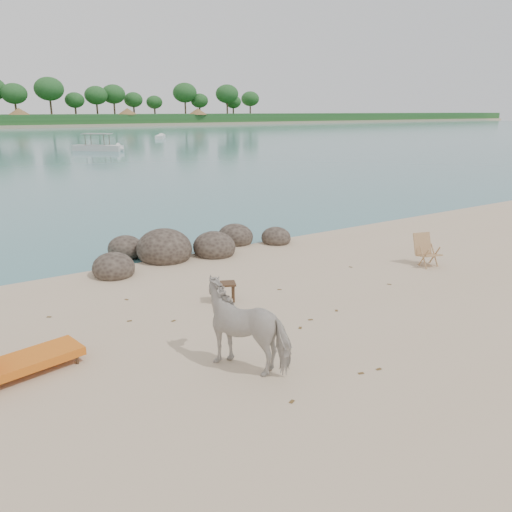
{
  "coord_description": "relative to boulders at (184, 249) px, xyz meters",
  "views": [
    {
      "loc": [
        -5.57,
        -6.9,
        4.11
      ],
      "look_at": [
        0.24,
        2.0,
        1.0
      ],
      "focal_mm": 35.0,
      "sensor_mm": 36.0,
      "label": 1
    }
  ],
  "objects": [
    {
      "name": "dead_leaves",
      "position": [
        -0.31,
        -5.41,
        -0.21
      ],
      "size": [
        7.7,
        6.41,
        0.0
      ],
      "color": "brown",
      "rests_on": "ground"
    },
    {
      "name": "cow",
      "position": [
        -1.9,
        -6.56,
        0.48
      ],
      "size": [
        1.52,
        1.82,
        1.41
      ],
      "primitive_type": "imported",
      "rotation": [
        0.0,
        0.0,
        3.69
      ],
      "color": "beige",
      "rests_on": "ground"
    },
    {
      "name": "boat_far",
      "position": [
        24.57,
        60.58,
        0.08
      ],
      "size": [
        3.51,
        5.12,
        0.6
      ],
      "primitive_type": null,
      "rotation": [
        0.0,
        0.0,
        1.07
      ],
      "color": "silver",
      "rests_on": "water"
    },
    {
      "name": "deck_chair",
      "position": [
        5.13,
        -4.62,
        0.22
      ],
      "size": [
        0.71,
        0.74,
        0.87
      ],
      "primitive_type": null,
      "rotation": [
        0.0,
        0.0,
        -0.29
      ],
      "color": "tan",
      "rests_on": "ground"
    },
    {
      "name": "boat_mid",
      "position": [
        9.61,
        41.71,
        1.25
      ],
      "size": [
        5.2,
        5.23,
        2.93
      ],
      "primitive_type": null,
      "rotation": [
        0.0,
        0.0,
        -0.79
      ],
      "color": "beige",
      "rests_on": "water"
    },
    {
      "name": "side_table",
      "position": [
        -0.85,
        -3.87,
        -0.01
      ],
      "size": [
        0.62,
        0.52,
        0.43
      ],
      "primitive_type": null,
      "rotation": [
        0.0,
        0.0,
        -0.41
      ],
      "color": "#382416",
      "rests_on": "ground"
    },
    {
      "name": "boulders",
      "position": [
        0.0,
        0.0,
        0.0
      ],
      "size": [
        6.39,
        2.85,
        1.16
      ],
      "rotation": [
        0.0,
        0.0,
        0.26
      ],
      "color": "#2F251F",
      "rests_on": "ground"
    },
    {
      "name": "lounge_chair",
      "position": [
        -5.02,
        -4.86,
        0.09
      ],
      "size": [
        2.14,
        1.11,
        0.61
      ],
      "primitive_type": null,
      "rotation": [
        0.0,
        0.0,
        0.2
      ],
      "color": "orange",
      "rests_on": "ground"
    }
  ]
}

